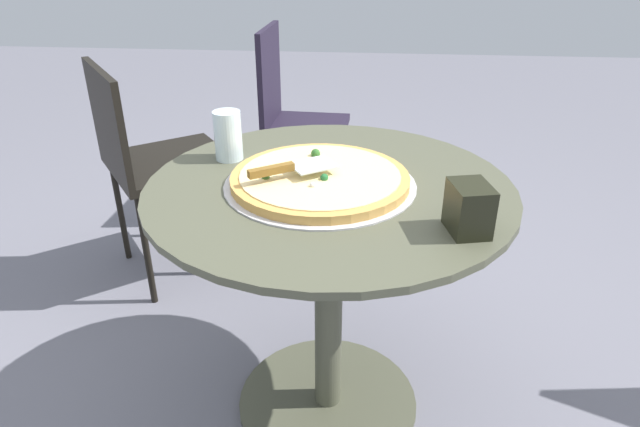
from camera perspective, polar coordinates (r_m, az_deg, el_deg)
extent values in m
plane|color=slate|center=(1.74, 0.79, -18.76)|extent=(10.00, 10.00, 0.00)
cylinder|color=#4E503D|center=(1.32, 0.98, 2.68)|extent=(0.88, 0.88, 0.02)
cylinder|color=#4E503D|center=(1.50, 0.87, -9.38)|extent=(0.07, 0.07, 0.67)
cylinder|color=#4E503D|center=(1.73, 0.79, -18.56)|extent=(0.52, 0.52, 0.02)
cylinder|color=silver|center=(1.32, 0.00, 3.05)|extent=(0.45, 0.45, 0.00)
cylinder|color=gold|center=(1.31, 0.00, 3.55)|extent=(0.42, 0.42, 0.02)
cylinder|color=#F6D893|center=(1.31, 0.00, 4.03)|extent=(0.38, 0.38, 0.00)
sphere|color=#31672A|center=(1.41, -0.45, 6.18)|extent=(0.02, 0.02, 0.02)
sphere|color=silver|center=(1.24, -0.78, 2.94)|extent=(0.01, 0.01, 0.01)
sphere|color=#386A2D|center=(1.29, -5.59, 3.83)|extent=(0.02, 0.02, 0.02)
sphere|color=#236731|center=(1.27, 0.45, 3.70)|extent=(0.02, 0.02, 0.02)
sphere|color=#2C7523|center=(1.34, 0.87, 5.02)|extent=(0.02, 0.02, 0.02)
cube|color=silver|center=(1.31, -0.76, 5.02)|extent=(0.13, 0.12, 0.00)
cube|color=brown|center=(1.26, -5.01, 4.44)|extent=(0.10, 0.08, 0.02)
cylinder|color=white|center=(1.46, -9.40, 7.88)|extent=(0.07, 0.07, 0.13)
cube|color=black|center=(1.13, 15.01, 0.50)|extent=(0.09, 0.11, 0.10)
cube|color=black|center=(2.18, -14.98, 5.06)|extent=(0.59, 0.59, 0.03)
cube|color=black|center=(2.07, -20.92, 8.81)|extent=(0.27, 0.35, 0.36)
cylinder|color=black|center=(2.48, -11.67, 2.30)|extent=(0.02, 0.02, 0.44)
cylinder|color=black|center=(2.18, -8.20, -1.17)|extent=(0.02, 0.02, 0.44)
cylinder|color=black|center=(2.40, -19.76, 0.25)|extent=(0.02, 0.02, 0.44)
cylinder|color=black|center=(2.08, -17.36, -3.67)|extent=(0.02, 0.02, 0.44)
cube|color=#241C2F|center=(2.58, -1.32, 8.86)|extent=(0.38, 0.38, 0.03)
cube|color=#241C2F|center=(2.55, -5.22, 13.81)|extent=(0.04, 0.36, 0.42)
cylinder|color=#241C2F|center=(2.78, 2.30, 5.39)|extent=(0.02, 0.02, 0.41)
cylinder|color=#241C2F|center=(2.51, 1.59, 2.81)|extent=(0.02, 0.02, 0.41)
cylinder|color=#241C2F|center=(2.83, -3.81, 5.70)|extent=(0.02, 0.02, 0.41)
cylinder|color=#241C2F|center=(2.56, -5.13, 3.19)|extent=(0.02, 0.02, 0.41)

